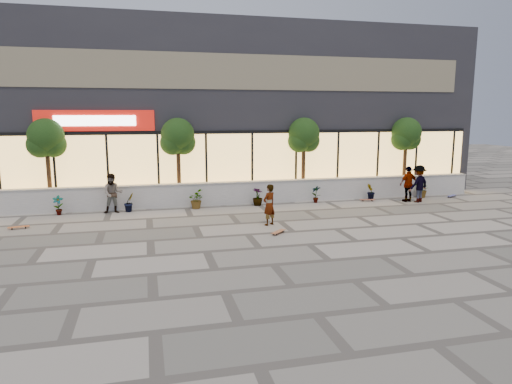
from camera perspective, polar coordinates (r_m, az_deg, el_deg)
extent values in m
plane|color=#A79E91|center=(14.66, 6.66, -6.54)|extent=(80.00, 80.00, 0.00)
cube|color=silver|center=(21.09, 0.11, -0.06)|extent=(22.00, 0.35, 1.00)
cube|color=#B2AFA8|center=(21.01, 0.11, 1.34)|extent=(22.00, 0.42, 0.04)
cube|color=#28272D|center=(26.16, -2.79, 10.09)|extent=(24.00, 9.00, 8.50)
cube|color=#FFC566|center=(21.86, -0.50, 3.47)|extent=(23.04, 0.05, 3.00)
cube|color=black|center=(21.72, -0.49, 7.53)|extent=(23.04, 0.08, 0.15)
cube|color=red|center=(21.22, -19.43, 8.41)|extent=(5.00, 0.10, 0.90)
cube|color=white|center=(21.15, -19.44, 8.41)|extent=(3.40, 0.06, 0.45)
cube|color=brown|center=(21.82, -0.52, 14.77)|extent=(21.60, 0.05, 1.60)
imported|color=#183711|center=(20.30, -23.50, -1.54)|extent=(0.43, 0.29, 0.81)
imported|color=#183711|center=(19.99, -15.58, -1.24)|extent=(0.57, 0.57, 0.81)
imported|color=#183711|center=(20.08, -7.58, -0.92)|extent=(0.68, 0.77, 0.81)
imported|color=#183711|center=(20.56, 0.20, -0.58)|extent=(0.64, 0.64, 0.81)
imported|color=#183711|center=(21.39, 7.51, -0.26)|extent=(0.46, 0.35, 0.81)
imported|color=#183711|center=(22.54, 14.17, 0.04)|extent=(0.55, 0.57, 0.81)
imported|color=#183711|center=(23.97, 20.10, 0.30)|extent=(0.77, 0.84, 0.81)
cylinder|color=#422C17|center=(21.42, -24.48, 2.24)|extent=(0.18, 0.18, 3.24)
sphere|color=#183711|center=(21.30, -24.78, 6.37)|extent=(1.50, 1.50, 1.50)
sphere|color=#183711|center=(21.32, -25.39, 5.36)|extent=(1.10, 1.10, 1.10)
sphere|color=#183711|center=(21.32, -24.02, 5.46)|extent=(1.10, 1.10, 1.10)
cylinder|color=#422C17|center=(21.08, -9.64, 2.88)|extent=(0.18, 0.18, 3.24)
sphere|color=#183711|center=(20.96, -9.76, 7.08)|extent=(1.50, 1.50, 1.50)
sphere|color=#183711|center=(20.91, -10.41, 6.07)|extent=(1.10, 1.10, 1.10)
sphere|color=#183711|center=(21.04, -9.06, 6.13)|extent=(1.10, 1.10, 1.10)
cylinder|color=#422C17|center=(22.31, 5.94, 3.34)|extent=(0.18, 0.18, 3.24)
sphere|color=#183711|center=(22.19, 6.01, 7.31)|extent=(1.50, 1.50, 1.50)
sphere|color=#183711|center=(22.08, 5.43, 6.37)|extent=(1.10, 1.10, 1.10)
sphere|color=#183711|center=(22.34, 6.56, 6.39)|extent=(1.10, 1.10, 1.10)
cylinder|color=#422C17|center=(24.69, 18.09, 3.52)|extent=(0.18, 0.18, 3.24)
sphere|color=#183711|center=(24.58, 18.28, 7.11)|extent=(1.50, 1.50, 1.50)
sphere|color=#183711|center=(24.43, 17.79, 6.28)|extent=(1.10, 1.10, 1.10)
sphere|color=#183711|center=(24.77, 18.67, 6.27)|extent=(1.10, 1.10, 1.10)
imported|color=silver|center=(16.89, 1.66, -1.61)|extent=(0.67, 0.61, 1.54)
imported|color=tan|center=(19.81, -17.46, -0.18)|extent=(0.81, 0.64, 1.66)
imported|color=white|center=(22.54, 18.53, 0.95)|extent=(1.04, 0.57, 1.69)
imported|color=maroon|center=(22.62, 19.66, 0.98)|extent=(1.27, 0.98, 1.73)
cube|color=#9C5833|center=(15.83, 2.81, -4.95)|extent=(0.66, 0.65, 0.02)
cylinder|color=black|center=(16.06, 3.01, -4.93)|extent=(0.06, 0.06, 0.05)
cylinder|color=black|center=(16.00, 3.42, -5.00)|extent=(0.06, 0.06, 0.05)
cylinder|color=black|center=(15.68, 2.19, -5.29)|extent=(0.06, 0.06, 0.05)
cylinder|color=black|center=(15.62, 2.61, -5.36)|extent=(0.06, 0.06, 0.05)
cube|color=#B45221|center=(18.56, -27.54, -3.87)|extent=(0.74, 0.33, 0.02)
cylinder|color=black|center=(18.63, -26.85, -3.94)|extent=(0.06, 0.04, 0.05)
cylinder|color=black|center=(18.50, -26.85, -4.03)|extent=(0.06, 0.04, 0.05)
cylinder|color=black|center=(18.64, -28.20, -4.04)|extent=(0.06, 0.04, 0.05)
cylinder|color=black|center=(18.52, -28.21, -4.12)|extent=(0.06, 0.04, 0.05)
cube|color=#9D4D33|center=(22.24, 13.76, -0.93)|extent=(0.74, 0.35, 0.02)
cylinder|color=black|center=(22.37, 14.27, -1.03)|extent=(0.06, 0.04, 0.05)
cylinder|color=black|center=(22.25, 14.35, -1.09)|extent=(0.06, 0.04, 0.05)
cylinder|color=black|center=(22.27, 13.17, -1.03)|extent=(0.06, 0.04, 0.05)
cylinder|color=black|center=(22.14, 13.24, -1.09)|extent=(0.06, 0.04, 0.05)
cube|color=#4E508F|center=(24.68, 23.28, -0.41)|extent=(0.74, 0.52, 0.02)
cylinder|color=black|center=(24.92, 23.35, -0.45)|extent=(0.06, 0.05, 0.05)
cylinder|color=black|center=(24.87, 23.63, -0.48)|extent=(0.06, 0.05, 0.05)
cylinder|color=black|center=(24.51, 22.91, -0.57)|extent=(0.06, 0.05, 0.05)
cylinder|color=black|center=(24.46, 23.19, -0.61)|extent=(0.06, 0.05, 0.05)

